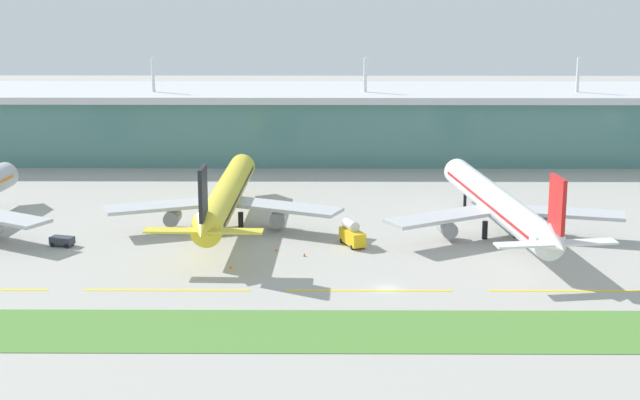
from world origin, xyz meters
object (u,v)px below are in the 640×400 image
object	(u,v)px
safety_cone_left_wingtip	(231,267)
safety_cone_nose_front	(276,249)
safety_cone_right_wingtip	(304,255)
pushback_tug	(62,241)
airliner_near_middle	(226,197)
airliner_far_middle	(499,205)
fuel_truck	(352,234)

from	to	relation	value
safety_cone_left_wingtip	safety_cone_nose_front	size ratio (longest dim) A/B	1.00
safety_cone_left_wingtip	safety_cone_right_wingtip	bearing A→B (deg)	30.22
pushback_tug	safety_cone_right_wingtip	bearing A→B (deg)	-8.03
airliner_near_middle	safety_cone_nose_front	bearing A→B (deg)	-56.98
airliner_near_middle	pushback_tug	distance (m)	33.81
airliner_far_middle	fuel_truck	world-z (taller)	airliner_far_middle
fuel_truck	safety_cone_right_wingtip	bearing A→B (deg)	-140.46
safety_cone_nose_front	pushback_tug	bearing A→B (deg)	175.65
airliner_near_middle	safety_cone_right_wingtip	size ratio (longest dim) A/B	97.55
airliner_far_middle	safety_cone_left_wingtip	size ratio (longest dim) A/B	101.70
airliner_near_middle	fuel_truck	size ratio (longest dim) A/B	8.93
safety_cone_right_wingtip	safety_cone_nose_front	bearing A→B (deg)	147.43
safety_cone_left_wingtip	pushback_tug	bearing A→B (deg)	157.15
airliner_near_middle	airliner_far_middle	distance (m)	55.25
pushback_tug	safety_cone_right_wingtip	distance (m)	47.32
safety_cone_nose_front	fuel_truck	bearing A→B (deg)	15.50
airliner_near_middle	fuel_truck	world-z (taller)	airliner_near_middle
safety_cone_right_wingtip	airliner_near_middle	bearing A→B (deg)	128.81
fuel_truck	safety_cone_left_wingtip	world-z (taller)	fuel_truck
pushback_tug	safety_cone_left_wingtip	bearing A→B (deg)	-22.85
safety_cone_left_wingtip	airliner_near_middle	bearing A→B (deg)	96.95
airliner_far_middle	fuel_truck	distance (m)	30.36
fuel_truck	pushback_tug	bearing A→B (deg)	-179.11
fuel_truck	safety_cone_nose_front	bearing A→B (deg)	-164.50
airliner_near_middle	safety_cone_left_wingtip	bearing A→B (deg)	-83.05
fuel_truck	airliner_near_middle	bearing A→B (deg)	152.96
pushback_tug	safety_cone_right_wingtip	world-z (taller)	pushback_tug
airliner_near_middle	pushback_tug	size ratio (longest dim) A/B	14.00
pushback_tug	safety_cone_right_wingtip	size ratio (longest dim) A/B	6.97
fuel_truck	safety_cone_left_wingtip	bearing A→B (deg)	-145.71
airliner_far_middle	safety_cone_left_wingtip	world-z (taller)	airliner_far_middle
airliner_far_middle	safety_cone_nose_front	distance (m)	45.49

